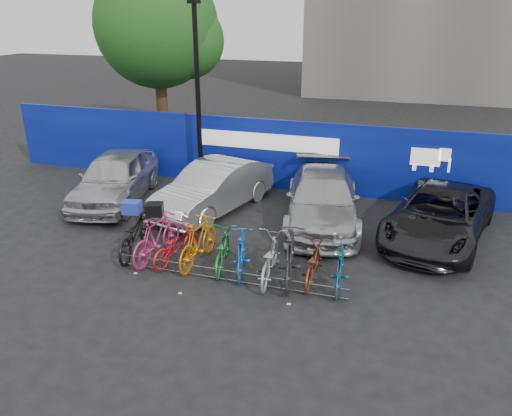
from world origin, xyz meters
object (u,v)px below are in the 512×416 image
at_px(tree, 162,28).
at_px(bike_1, 157,237).
at_px(bike_6, 269,258).
at_px(lamppost, 198,92).
at_px(bike_7, 290,256).
at_px(bike_2, 176,245).
at_px(bike_rack, 227,275).
at_px(car_0, 115,177).
at_px(car_3, 439,215).
at_px(bike_3, 198,242).
at_px(bike_0, 134,233).
at_px(car_1, 214,188).
at_px(bike_4, 222,250).
at_px(bike_5, 241,253).
at_px(bike_9, 340,268).
at_px(car_2, 322,199).
at_px(bike_8, 312,263).

bearing_deg(tree, bike_1, -64.88).
relative_size(bike_1, bike_6, 1.01).
xyz_separation_m(lamppost, bike_7, (4.57, -5.51, -2.66)).
bearing_deg(bike_1, bike_7, -173.39).
xyz_separation_m(tree, bike_2, (5.25, -10.11, -4.62)).
distance_m(bike_rack, bike_1, 2.15).
distance_m(tree, bike_1, 12.03).
relative_size(tree, car_0, 1.66).
relative_size(bike_1, bike_2, 1.16).
height_order(tree, car_3, tree).
bearing_deg(bike_3, bike_0, 2.35).
xyz_separation_m(bike_1, bike_7, (3.41, -0.05, 0.02)).
relative_size(bike_0, bike_1, 1.06).
relative_size(car_1, bike_4, 2.60).
xyz_separation_m(car_1, bike_7, (3.27, -3.48, -0.14)).
distance_m(car_1, bike_4, 3.70).
bearing_deg(car_1, bike_5, -43.50).
distance_m(bike_7, bike_9, 1.14).
xyz_separation_m(car_2, bike_5, (-1.25, -3.56, -0.22)).
bearing_deg(bike_2, bike_0, 7.71).
bearing_deg(car_1, bike_0, -88.96).
distance_m(lamppost, bike_5, 7.01).
height_order(bike_3, bike_7, bike_7).
bearing_deg(bike_5, bike_4, -24.74).
height_order(lamppost, bike_4, lamppost).
relative_size(bike_rack, bike_5, 3.27).
bearing_deg(car_1, bike_6, -36.31).
bearing_deg(bike_0, bike_9, 168.71).
distance_m(bike_3, bike_8, 2.81).
xyz_separation_m(car_2, car_3, (3.21, -0.19, -0.04)).
distance_m(car_0, bike_1, 4.58).
height_order(lamppost, car_1, lamppost).
bearing_deg(bike_8, lamppost, -48.31).
distance_m(bike_0, bike_1, 0.72).
relative_size(car_2, bike_2, 2.95).
height_order(car_1, bike_9, car_1).
bearing_deg(bike_9, bike_5, -3.84).
distance_m(bike_4, bike_5, 0.55).
height_order(bike_3, bike_9, bike_3).
distance_m(bike_1, bike_2, 0.53).
relative_size(bike_1, bike_5, 1.15).
xyz_separation_m(bike_rack, bike_3, (-0.95, 0.63, 0.42)).
relative_size(lamppost, bike_6, 3.14).
xyz_separation_m(bike_4, bike_8, (2.21, 0.01, -0.01)).
bearing_deg(lamppost, car_0, -133.04).
bearing_deg(bike_3, bike_5, 178.28).
bearing_deg(bike_0, tree, -77.45).
relative_size(car_3, bike_8, 2.92).
distance_m(bike_1, bike_7, 3.41).
height_order(car_3, bike_5, car_3).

